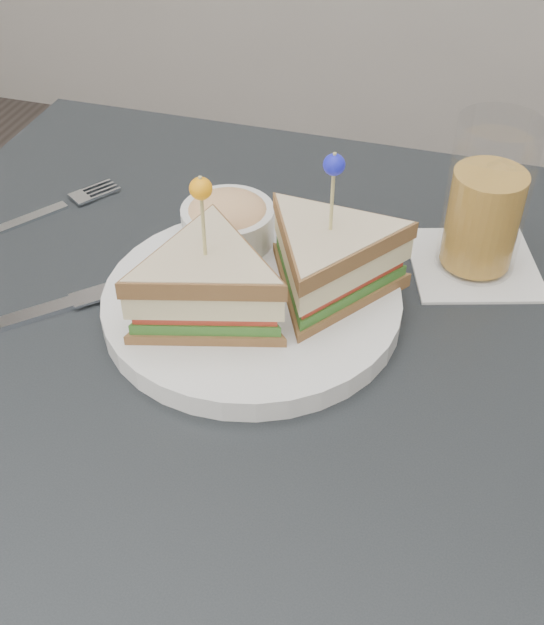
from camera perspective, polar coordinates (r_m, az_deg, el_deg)
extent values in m
cube|color=black|center=(0.66, -1.09, -4.69)|extent=(0.80, 0.80, 0.03)
cylinder|color=black|center=(1.26, -11.34, -2.59)|extent=(0.04, 0.04, 0.72)
cylinder|color=white|center=(0.69, -1.46, 0.57)|extent=(0.32, 0.32, 0.02)
cylinder|color=white|center=(0.69, -1.48, 1.23)|extent=(0.32, 0.32, 0.00)
cylinder|color=#C9BC73|center=(0.61, -5.03, 6.47)|extent=(0.00, 0.00, 0.08)
sphere|color=orange|center=(0.59, -5.21, 8.98)|extent=(0.02, 0.02, 0.02)
cylinder|color=#C9BC73|center=(0.64, 4.40, 8.25)|extent=(0.00, 0.00, 0.08)
sphere|color=#191DBC|center=(0.62, 4.55, 10.69)|extent=(0.02, 0.02, 0.02)
cylinder|color=white|center=(0.74, -3.21, 6.28)|extent=(0.11, 0.11, 0.04)
ellipsoid|color=#E0B772|center=(0.73, -3.25, 7.16)|extent=(0.09, 0.09, 0.04)
cube|color=silver|center=(0.85, -18.14, 6.18)|extent=(0.07, 0.10, 0.00)
cube|color=silver|center=(0.87, -13.81, 8.12)|extent=(0.03, 0.03, 0.00)
cube|color=silver|center=(0.72, -17.27, -0.24)|extent=(0.08, 0.08, 0.01)
cube|color=silver|center=(0.73, -10.13, 2.11)|extent=(0.10, 0.10, 0.00)
cylinder|color=silver|center=(0.75, -6.00, 3.41)|extent=(0.03, 0.03, 0.00)
cube|color=silver|center=(0.77, 14.45, 3.45)|extent=(0.15, 0.15, 0.00)
cylinder|color=#B68233|center=(0.74, 15.10, 6.63)|extent=(0.08, 0.08, 0.09)
cylinder|color=white|center=(0.73, 15.41, 8.12)|extent=(0.09, 0.09, 0.15)
cube|color=white|center=(0.73, 16.29, 9.72)|extent=(0.02, 0.02, 0.02)
cube|color=white|center=(0.72, 14.82, 8.95)|extent=(0.02, 0.02, 0.02)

